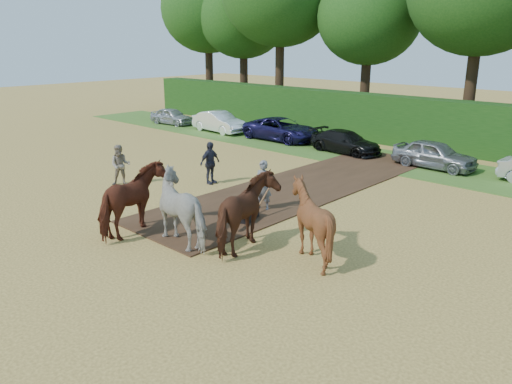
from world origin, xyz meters
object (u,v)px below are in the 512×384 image
Objects in this scene: spectator_near at (120,165)px; parked_cars at (373,145)px; plough_team at (219,210)px; spectator_far at (210,163)px.

spectator_near is 13.88m from parked_cars.
spectator_near is 0.24× the size of plough_team.
spectator_near is 0.05× the size of parked_cars.
spectator_far is 0.05× the size of parked_cars.
plough_team is at bearing -62.45° from spectator_near.
plough_team is 0.21× the size of parked_cars.
plough_team reaches higher than parked_cars.
plough_team is 14.73m from parked_cars.
spectator_near is 4.02m from spectator_far.
plough_team is at bearing -131.85° from spectator_far.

